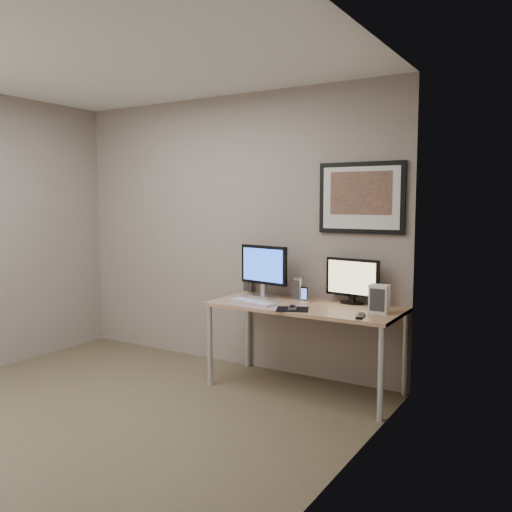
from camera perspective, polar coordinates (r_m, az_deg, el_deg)
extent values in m
plane|color=brown|center=(4.29, -16.12, -16.22)|extent=(3.60, 3.60, 0.00)
plane|color=white|center=(4.12, -17.17, 19.73)|extent=(3.60, 3.60, 0.00)
plane|color=gray|center=(5.29, -2.86, 2.59)|extent=(3.60, 0.00, 3.60)
plane|color=gray|center=(2.93, 7.77, 0.06)|extent=(0.00, 3.40, 3.40)
cube|color=#A3764F|center=(4.56, 5.19, -5.33)|extent=(1.60, 0.70, 0.03)
cylinder|color=silver|center=(4.77, -4.88, -9.35)|extent=(0.04, 0.04, 0.70)
cylinder|color=silver|center=(5.26, -0.87, -7.88)|extent=(0.04, 0.04, 0.70)
cylinder|color=silver|center=(4.09, 12.99, -12.01)|extent=(0.04, 0.04, 0.70)
cylinder|color=silver|center=(4.66, 15.42, -9.87)|extent=(0.04, 0.04, 0.70)
cube|color=black|center=(4.65, 11.02, 6.02)|extent=(0.75, 0.03, 0.60)
cube|color=silver|center=(4.63, 10.95, 6.02)|extent=(0.67, 0.00, 0.52)
cube|color=orange|center=(4.63, 10.94, 6.52)|extent=(0.54, 0.00, 0.36)
cube|color=#BBBBC0|center=(4.91, 0.82, -4.24)|extent=(0.26, 0.21, 0.02)
cube|color=#BBBBC0|center=(4.90, 0.82, -3.55)|extent=(0.05, 0.04, 0.10)
cube|color=black|center=(4.86, 0.83, -0.94)|extent=(0.51, 0.12, 0.35)
cube|color=#1A41B7|center=(4.85, 0.72, -0.96)|extent=(0.45, 0.09, 0.29)
cube|color=black|center=(4.65, 10.06, -4.88)|extent=(0.22, 0.14, 0.02)
cube|color=black|center=(4.65, 10.06, -4.49)|extent=(0.05, 0.04, 0.05)
cube|color=black|center=(4.62, 10.10, -2.24)|extent=(0.49, 0.10, 0.32)
cube|color=#C7B482|center=(4.60, 10.03, -2.27)|extent=(0.44, 0.07, 0.27)
cylinder|color=#BBBBC0|center=(5.16, -0.86, -2.81)|extent=(0.08, 0.08, 0.18)
cylinder|color=#BBBBC0|center=(4.74, 4.40, -3.50)|extent=(0.09, 0.09, 0.20)
cube|color=black|center=(4.65, 5.08, -4.08)|extent=(0.07, 0.07, 0.14)
cube|color=silver|center=(4.63, -0.36, -4.84)|extent=(0.49, 0.25, 0.02)
cube|color=black|center=(4.36, 3.86, -5.61)|extent=(0.32, 0.31, 0.00)
ellipsoid|color=black|center=(4.35, 3.83, -5.36)|extent=(0.09, 0.12, 0.03)
cube|color=black|center=(4.14, 10.94, -6.17)|extent=(0.09, 0.19, 0.02)
cube|color=silver|center=(4.30, 12.85, -4.43)|extent=(0.14, 0.11, 0.22)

